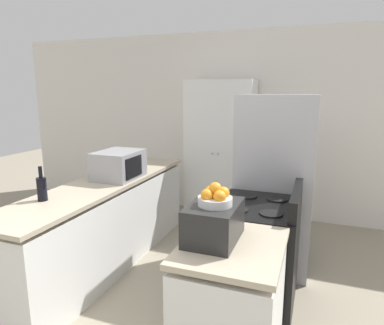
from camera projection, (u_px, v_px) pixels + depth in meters
The scene contains 10 objects.
wall_back at pixel (230, 125), 4.95m from camera, with size 7.00×0.06×2.60m.
counter_left at pixel (106, 225), 3.53m from camera, with size 0.60×2.64×0.88m.
counter_right at pixel (231, 312), 2.13m from camera, with size 0.60×0.74×0.88m.
pantry_cabinet at pixel (220, 151), 4.78m from camera, with size 0.92×0.49×1.93m.
stove at pixel (256, 255), 2.83m from camera, with size 0.66×0.77×1.04m.
refrigerator at pixel (276, 182), 3.47m from camera, with size 0.76×0.77×1.75m.
microwave at pixel (119, 165), 3.55m from camera, with size 0.41×0.50×0.29m.
wine_bottle at pixel (42, 188), 2.83m from camera, with size 0.08×0.08×0.29m.
toaster_oven at pixel (214, 222), 2.08m from camera, with size 0.30×0.42×0.23m.
fruit_bowl at pixel (215, 197), 2.02m from camera, with size 0.21×0.21×0.14m.
Camera 1 is at (1.21, -1.39, 1.78)m, focal length 32.00 mm.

